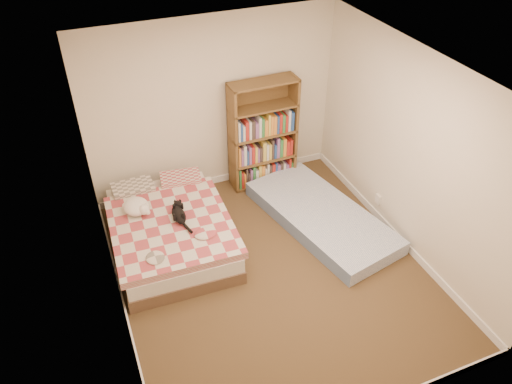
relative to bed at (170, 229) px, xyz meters
name	(u,v)px	position (x,y,z in m)	size (l,w,h in m)	color
room	(273,191)	(0.99, -0.94, 0.96)	(3.51, 4.01, 2.51)	#43311D
bed	(170,229)	(0.00, 0.00, 0.00)	(1.49, 1.99, 0.52)	brown
bookshelf	(262,146)	(1.63, 0.87, 0.34)	(0.97, 0.34, 1.60)	brown
floor_mattress	(321,216)	(1.97, -0.36, -0.14)	(0.99, 2.19, 0.20)	#6781AD
black_cat	(178,213)	(0.11, -0.10, 0.29)	(0.24, 0.59, 0.13)	black
white_dog	(137,207)	(-0.33, 0.19, 0.31)	(0.37, 0.40, 0.17)	white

